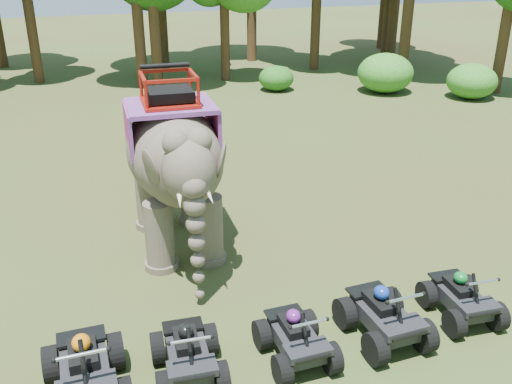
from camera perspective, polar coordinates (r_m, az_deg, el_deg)
ground at (r=12.54m, az=1.73°, el=-10.10°), size 110.00×110.00×0.00m
elephant at (r=13.72m, az=-8.20°, el=3.01°), size 2.47×5.27×4.37m
atv_0 at (r=10.08m, az=-16.83°, el=-16.06°), size 1.39×1.88×1.38m
atv_1 at (r=10.18m, az=-6.87°, el=-15.20°), size 1.29×1.70×1.21m
atv_2 at (r=10.50m, az=4.04°, el=-13.79°), size 1.19×1.61×1.17m
atv_3 at (r=11.19m, az=12.75°, el=-11.36°), size 1.36×1.81×1.30m
atv_4 at (r=12.23m, az=19.97°, el=-9.38°), size 1.25×1.65×1.18m
tree_0 at (r=30.48m, az=-11.88°, el=18.28°), size 6.10×6.10×8.71m
tree_1 at (r=31.72m, az=-3.16°, el=17.03°), size 4.66×4.66×6.66m
tree_4 at (r=31.22m, az=23.91°, el=16.22°), size 5.55×5.55×7.92m
tree_25 at (r=33.13m, az=-21.80°, el=16.76°), size 5.46×5.46×7.80m
tree_33 at (r=30.35m, az=-10.26°, el=17.77°), size 5.65×5.65×8.08m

